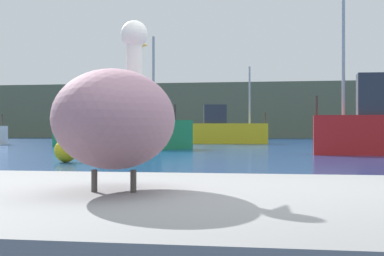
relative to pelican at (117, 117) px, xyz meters
The scene contains 6 objects.
hillside_backdrop 73.20m from the pelican, 89.34° to the left, with size 140.00×11.98×5.84m, color #5B664C.
pier_dock 0.65m from the pelican, 86.40° to the right, with size 3.34×2.98×0.57m, color gray.
pelican is the anchor object (origin of this frame).
fishing_boat_green 29.65m from the pelican, 107.04° to the left, with size 7.49×5.29×5.20m.
fishing_boat_yellow 39.79m from the pelican, 97.91° to the left, with size 5.65×2.63×4.87m.
mooring_buoy 15.24m from the pelican, 112.64° to the left, with size 0.63×0.63×0.63m, color yellow.
Camera 1 is at (0.19, -3.69, 0.88)m, focal length 64.02 mm.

